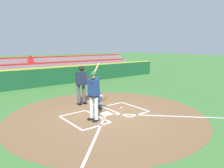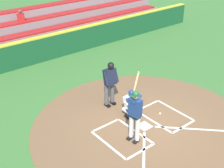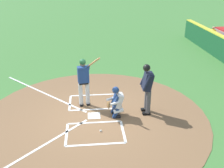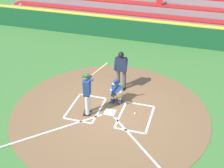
{
  "view_description": "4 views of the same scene",
  "coord_description": "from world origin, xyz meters",
  "px_view_note": "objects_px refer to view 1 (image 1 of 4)",
  "views": [
    {
      "loc": [
        4.88,
        6.56,
        2.78
      ],
      "look_at": [
        -0.41,
        -0.11,
        1.2
      ],
      "focal_mm": 33.06,
      "sensor_mm": 36.0,
      "label": 1
    },
    {
      "loc": [
        6.51,
        6.2,
        6.45
      ],
      "look_at": [
        0.38,
        -1.35,
        1.27
      ],
      "focal_mm": 49.36,
      "sensor_mm": 36.0,
      "label": 2
    },
    {
      "loc": [
        -7.92,
        0.13,
        4.79
      ],
      "look_at": [
        0.02,
        -0.65,
        1.21
      ],
      "focal_mm": 41.34,
      "sensor_mm": 36.0,
      "label": 3
    },
    {
      "loc": [
        -3.09,
        9.99,
        7.69
      ],
      "look_at": [
        0.06,
        -0.48,
        1.06
      ],
      "focal_mm": 51.19,
      "sensor_mm": 36.0,
      "label": 4
    }
  ],
  "objects_px": {
    "batter": "(94,92)",
    "baseball": "(121,108)",
    "catcher": "(96,96)",
    "plate_umpire": "(81,82)"
  },
  "relations": [
    {
      "from": "plate_umpire",
      "to": "baseball",
      "type": "height_order",
      "value": "plate_umpire"
    },
    {
      "from": "batter",
      "to": "catcher",
      "type": "relative_size",
      "value": 1.88
    },
    {
      "from": "baseball",
      "to": "catcher",
      "type": "bearing_deg",
      "value": -32.45
    },
    {
      "from": "catcher",
      "to": "baseball",
      "type": "distance_m",
      "value": 1.24
    },
    {
      "from": "baseball",
      "to": "plate_umpire",
      "type": "bearing_deg",
      "value": -58.18
    },
    {
      "from": "catcher",
      "to": "plate_umpire",
      "type": "relative_size",
      "value": 0.61
    },
    {
      "from": "batter",
      "to": "catcher",
      "type": "distance_m",
      "value": 1.48
    },
    {
      "from": "baseball",
      "to": "batter",
      "type": "bearing_deg",
      "value": 15.49
    },
    {
      "from": "batter",
      "to": "baseball",
      "type": "height_order",
      "value": "batter"
    },
    {
      "from": "batter",
      "to": "baseball",
      "type": "xyz_separation_m",
      "value": [
        -1.8,
        -0.5,
        -1.06
      ]
    }
  ]
}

